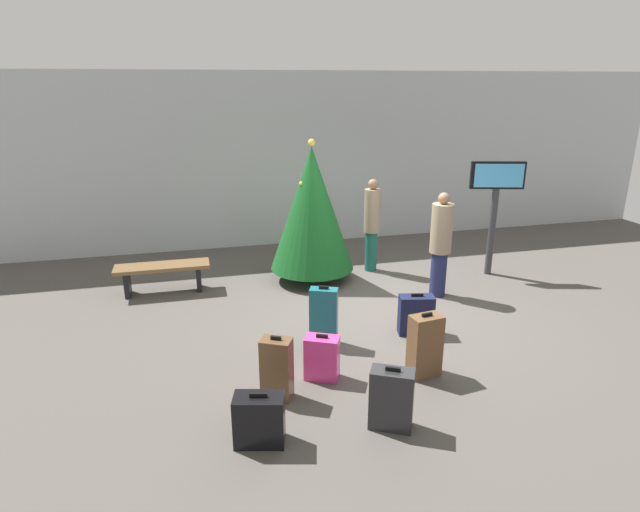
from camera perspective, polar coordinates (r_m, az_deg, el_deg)
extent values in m
plane|color=#514C47|center=(8.26, 6.42, -5.73)|extent=(16.00, 16.00, 0.00)
cube|color=#B7BCC1|center=(11.40, -0.19, 10.39)|extent=(16.00, 0.20, 3.55)
cylinder|color=#4C3319|center=(9.38, -0.85, -1.87)|extent=(0.12, 0.12, 0.23)
cone|color=#14511E|center=(9.04, -0.88, 5.08)|extent=(1.45, 1.45, 2.11)
sphere|color=#F2D84C|center=(8.85, -0.92, 12.11)|extent=(0.12, 0.12, 0.12)
sphere|color=yellow|center=(8.86, -2.03, 7.77)|extent=(0.08, 0.08, 0.08)
sphere|color=yellow|center=(9.11, -1.93, 7.60)|extent=(0.08, 0.08, 0.08)
sphere|color=yellow|center=(9.22, -2.14, 6.30)|extent=(0.08, 0.08, 0.08)
cylinder|color=#333338|center=(9.94, 17.98, 2.45)|extent=(0.12, 0.12, 1.57)
cube|color=black|center=(9.73, 18.57, 8.24)|extent=(0.92, 0.32, 0.48)
cube|color=#4CB2F2|center=(9.69, 18.71, 8.19)|extent=(0.81, 0.23, 0.40)
cube|color=brown|center=(9.08, -16.62, -1.10)|extent=(1.52, 0.44, 0.06)
cube|color=black|center=(9.21, -20.02, -2.77)|extent=(0.08, 0.35, 0.42)
cube|color=black|center=(9.15, -12.93, -2.24)|extent=(0.08, 0.35, 0.42)
cylinder|color=#1E234C|center=(8.82, 12.60, -1.88)|extent=(0.26, 0.26, 0.74)
cylinder|color=gray|center=(8.60, 12.95, 2.90)|extent=(0.48, 0.48, 0.79)
sphere|color=#8C6647|center=(8.48, 13.18, 6.06)|extent=(0.18, 0.18, 0.18)
cylinder|color=#19594C|center=(9.81, 5.50, 0.53)|extent=(0.22, 0.22, 0.74)
cylinder|color=gray|center=(9.60, 5.64, 4.86)|extent=(0.36, 0.36, 0.79)
sphere|color=#8C6647|center=(9.50, 5.73, 7.69)|extent=(0.18, 0.18, 0.18)
cube|color=brown|center=(6.45, 11.22, -9.47)|extent=(0.40, 0.28, 0.77)
cube|color=black|center=(6.27, 11.44, -6.20)|extent=(0.13, 0.05, 0.04)
cube|color=#19606B|center=(7.04, 0.40, -6.53)|extent=(0.41, 0.30, 0.78)
cube|color=black|center=(6.88, 0.41, -3.41)|extent=(0.13, 0.08, 0.04)
cube|color=#232326|center=(5.54, 7.70, -15.01)|extent=(0.49, 0.41, 0.64)
cube|color=black|center=(5.36, 7.86, -11.96)|extent=(0.15, 0.10, 0.04)
cube|color=black|center=(5.36, -6.55, -17.10)|extent=(0.53, 0.38, 0.51)
cube|color=black|center=(5.21, -6.66, -14.63)|extent=(0.17, 0.07, 0.04)
cube|color=brown|center=(5.94, -4.67, -12.01)|extent=(0.39, 0.34, 0.71)
cube|color=black|center=(5.76, -4.77, -8.78)|extent=(0.12, 0.08, 0.04)
cube|color=#E5388C|center=(6.32, 0.21, -10.90)|extent=(0.46, 0.38, 0.53)
cube|color=black|center=(6.19, 0.22, -8.61)|extent=(0.14, 0.09, 0.04)
cube|color=#141938|center=(7.48, 10.29, -6.25)|extent=(0.51, 0.32, 0.55)
cube|color=black|center=(7.36, 10.42, -4.14)|extent=(0.17, 0.06, 0.04)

